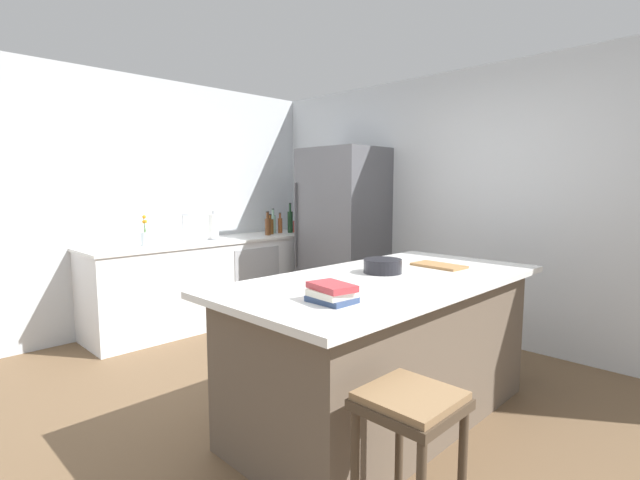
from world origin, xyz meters
TOP-DOWN VIEW (x-y plane):
  - ground_plane at (0.00, 0.00)m, footprint 7.20×7.20m
  - wall_rear at (0.00, 2.25)m, footprint 6.00×0.10m
  - wall_left at (-2.45, 0.00)m, footprint 0.10×6.00m
  - counter_run_left at (-2.08, 0.75)m, footprint 0.68×2.74m
  - kitchen_island at (0.58, 0.31)m, footprint 1.10×2.20m
  - refrigerator at (-1.18, 1.85)m, footprint 0.85×0.73m
  - bar_stool at (1.32, -0.53)m, footprint 0.36×0.36m
  - sink_faucet at (-2.12, 0.41)m, footprint 0.15×0.05m
  - flower_vase at (-2.09, -0.02)m, footprint 0.09×0.09m
  - paper_towel_roll at (-2.06, 0.73)m, footprint 0.14×0.14m
  - soda_bottle at (-2.04, 2.00)m, footprint 0.08×0.08m
  - hot_sauce_bottle at (-2.03, 1.90)m, footprint 0.05×0.05m
  - wine_bottle at (-2.03, 1.81)m, footprint 0.06×0.06m
  - vinegar_bottle at (-2.09, 1.71)m, footprint 0.05×0.05m
  - gin_bottle at (-2.14, 1.63)m, footprint 0.07×0.07m
  - whiskey_bottle at (-2.06, 1.52)m, footprint 0.09×0.09m
  - syrup_bottle at (-1.99, 1.42)m, footprint 0.07×0.07m
  - cookbook_stack at (0.76, -0.38)m, footprint 0.26×0.19m
  - mixing_bowl at (0.47, 0.41)m, footprint 0.25×0.25m
  - cutting_board at (0.61, 0.87)m, footprint 0.37×0.21m

SIDE VIEW (x-z plane):
  - ground_plane at x=0.00m, z-range 0.00..0.00m
  - counter_run_left at x=-2.08m, z-range 0.00..0.91m
  - kitchen_island at x=0.58m, z-range 0.01..0.93m
  - bar_stool at x=1.32m, z-range 0.22..0.91m
  - cutting_board at x=0.61m, z-range 0.92..0.94m
  - refrigerator at x=-1.18m, z-range 0.00..1.90m
  - mixing_bowl at x=0.47m, z-range 0.92..1.01m
  - cookbook_stack at x=0.76m, z-range 0.92..1.02m
  - hot_sauce_bottle at x=-2.03m, z-range 0.88..1.09m
  - flower_vase at x=-2.09m, z-range 0.85..1.14m
  - whiskey_bottle at x=-2.06m, z-range 0.88..1.13m
  - vinegar_bottle at x=-2.09m, z-range 0.88..1.13m
  - syrup_bottle at x=-1.99m, z-range 0.88..1.16m
  - gin_bottle at x=-2.14m, z-range 0.88..1.18m
  - soda_bottle at x=-2.04m, z-range 0.88..1.19m
  - paper_towel_roll at x=-2.06m, z-range 0.88..1.20m
  - wine_bottle at x=-2.03m, z-range 0.87..1.24m
  - sink_faucet at x=-2.12m, z-range 0.91..1.21m
  - wall_rear at x=0.00m, z-range 0.00..2.60m
  - wall_left at x=-2.45m, z-range 0.00..2.60m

